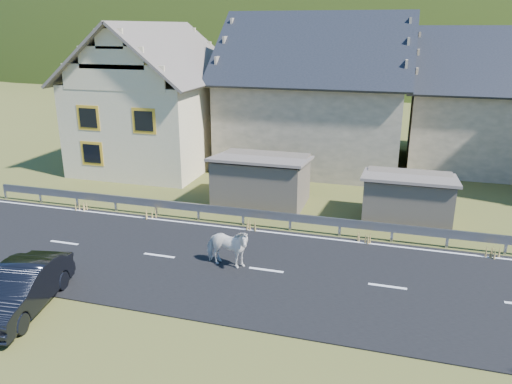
% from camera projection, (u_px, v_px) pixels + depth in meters
% --- Properties ---
extents(ground, '(160.00, 160.00, 0.00)m').
position_uv_depth(ground, '(266.00, 271.00, 16.92)').
color(ground, '#43481E').
rests_on(ground, ground).
extents(road, '(60.00, 7.00, 0.04)m').
position_uv_depth(road, '(266.00, 271.00, 16.92)').
color(road, black).
rests_on(road, ground).
extents(lane_markings, '(60.00, 6.60, 0.01)m').
position_uv_depth(lane_markings, '(266.00, 270.00, 16.91)').
color(lane_markings, silver).
rests_on(lane_markings, road).
extents(guardrail, '(28.10, 0.09, 0.75)m').
position_uv_depth(guardrail, '(290.00, 218.00, 20.10)').
color(guardrail, '#93969B').
rests_on(guardrail, ground).
extents(shed_left, '(4.30, 3.30, 2.40)m').
position_uv_depth(shed_left, '(261.00, 181.00, 23.03)').
color(shed_left, brown).
rests_on(shed_left, ground).
extents(shed_right, '(3.80, 2.90, 2.20)m').
position_uv_depth(shed_right, '(407.00, 200.00, 20.87)').
color(shed_right, brown).
rests_on(shed_right, ground).
extents(house_cream, '(7.80, 9.80, 8.30)m').
position_uv_depth(house_cream, '(155.00, 90.00, 29.14)').
color(house_cream, beige).
rests_on(house_cream, ground).
extents(house_stone_a, '(10.80, 9.80, 8.90)m').
position_uv_depth(house_stone_a, '(317.00, 85.00, 29.39)').
color(house_stone_a, tan).
rests_on(house_stone_a, ground).
extents(house_stone_b, '(9.80, 8.80, 8.10)m').
position_uv_depth(house_stone_b, '(495.00, 93.00, 28.67)').
color(house_stone_b, tan).
rests_on(house_stone_b, ground).
extents(mountain, '(440.00, 280.00, 260.00)m').
position_uv_depth(mountain, '(405.00, 105.00, 185.82)').
color(mountain, '#22360D').
rests_on(mountain, ground).
extents(conifer_patch, '(76.00, 50.00, 28.00)m').
position_uv_depth(conifer_patch, '(173.00, 34.00, 129.85)').
color(conifer_patch, black).
rests_on(conifer_patch, ground).
extents(horse, '(0.92, 1.76, 1.43)m').
position_uv_depth(horse, '(227.00, 247.00, 16.95)').
color(horse, white).
rests_on(horse, road).
extents(car, '(2.17, 4.26, 1.34)m').
position_uv_depth(car, '(21.00, 289.00, 14.42)').
color(car, black).
rests_on(car, ground).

